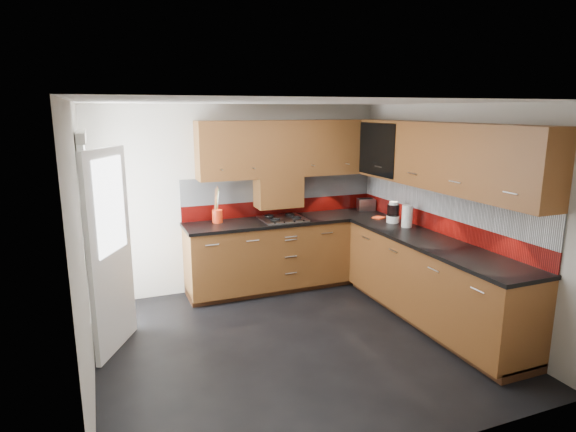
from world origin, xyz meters
name	(u,v)px	position (x,y,z in m)	size (l,w,h in m)	color
room	(294,199)	(0.00, 0.00, 1.50)	(4.00, 3.80, 2.64)	black
base_cabinets	(352,268)	(1.07, 0.72, 0.44)	(2.70, 3.20, 0.95)	#5C2F14
countertop	(353,230)	(1.05, 0.70, 0.92)	(2.72, 3.22, 0.04)	black
backsplash	(361,202)	(1.28, 0.93, 1.21)	(2.70, 3.20, 0.54)	maroon
upper_cabinets	(365,152)	(1.23, 0.78, 1.84)	(2.50, 3.20, 0.72)	#5C2F14
extractor_hood	(278,192)	(0.45, 1.64, 1.28)	(0.60, 0.33, 0.40)	#5C2F14
glass_cabinet	(387,147)	(1.71, 1.07, 1.87)	(0.32, 0.80, 0.66)	black
back_door	(98,244)	(-1.78, 0.75, 1.03)	(0.42, 1.19, 2.04)	white
gas_hob	(283,218)	(0.45, 1.47, 0.95)	(0.56, 0.50, 0.04)	silver
utensil_pot	(217,215)	(-0.37, 1.63, 1.04)	(0.13, 0.13, 0.46)	red
toaster	(366,205)	(1.75, 1.58, 1.02)	(0.26, 0.20, 0.17)	silver
food_processor	(393,213)	(1.68, 0.80, 1.06)	(0.16, 0.16, 0.27)	white
paper_towel	(407,216)	(1.70, 0.54, 1.07)	(0.13, 0.13, 0.27)	white
orange_cloth	(379,218)	(1.64, 1.08, 0.95)	(0.14, 0.12, 0.02)	#FC4A1C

